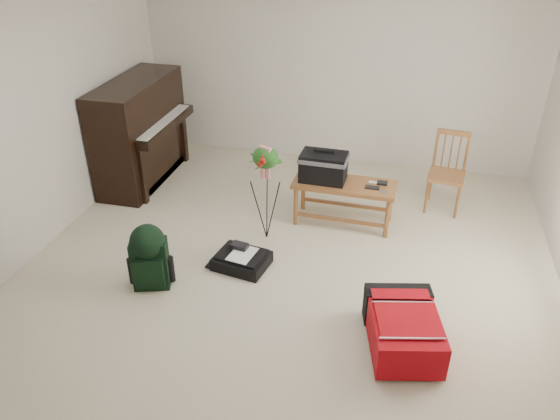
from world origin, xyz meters
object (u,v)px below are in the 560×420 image
(red_suitcase, at_px, (404,324))
(green_backpack, at_px, (149,254))
(bench, at_px, (330,172))
(flower_stand, at_px, (266,194))
(piano, at_px, (141,133))
(black_duffel, at_px, (242,259))
(dining_chair, at_px, (447,173))

(red_suitcase, height_order, green_backpack, green_backpack)
(bench, height_order, red_suitcase, bench)
(green_backpack, relative_size, flower_stand, 0.60)
(piano, distance_m, black_duffel, 2.38)
(flower_stand, bearing_deg, red_suitcase, -20.32)
(dining_chair, bearing_deg, black_duffel, -131.71)
(bench, bearing_deg, red_suitcase, -60.78)
(red_suitcase, xyz_separation_m, black_duffel, (-1.56, 0.67, -0.10))
(piano, height_order, red_suitcase, piano)
(red_suitcase, bearing_deg, bench, 104.45)
(piano, xyz_separation_m, red_suitcase, (3.30, -2.20, -0.42))
(bench, distance_m, black_duffel, 1.34)
(piano, bearing_deg, black_duffel, -41.27)
(black_duffel, bearing_deg, flower_stand, 89.71)
(green_backpack, bearing_deg, piano, 99.60)
(piano, distance_m, green_backpack, 2.28)
(piano, distance_m, red_suitcase, 3.99)
(red_suitcase, bearing_deg, flower_stand, 126.90)
(piano, relative_size, green_backpack, 2.36)
(green_backpack, bearing_deg, flower_stand, 34.79)
(black_duffel, height_order, flower_stand, flower_stand)
(black_duffel, relative_size, flower_stand, 0.52)
(red_suitcase, distance_m, green_backpack, 2.27)
(bench, distance_m, red_suitcase, 1.98)
(bench, height_order, black_duffel, bench)
(bench, bearing_deg, piano, 170.35)
(black_duffel, bearing_deg, green_backpack, -135.54)
(black_duffel, height_order, green_backpack, green_backpack)
(green_backpack, xyz_separation_m, flower_stand, (0.80, 1.04, 0.17))
(red_suitcase, distance_m, black_duffel, 1.70)
(piano, distance_m, bench, 2.45)
(dining_chair, height_order, green_backpack, dining_chair)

